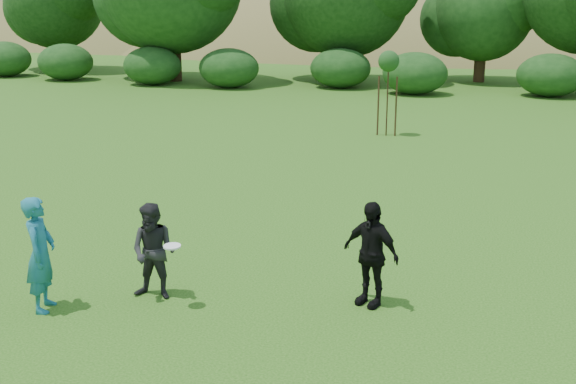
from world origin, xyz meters
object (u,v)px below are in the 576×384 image
at_px(sapling, 389,64).
at_px(player_teal, 40,254).
at_px(player_black, 371,254).
at_px(player_grey, 154,251).

bearing_deg(sapling, player_teal, -101.61).
bearing_deg(player_black, sapling, 122.29).
distance_m(player_teal, player_grey, 1.70).
bearing_deg(player_grey, player_black, 9.91).
bearing_deg(player_teal, sapling, -28.22).
distance_m(player_black, sapling, 13.95).
relative_size(player_teal, sapling, 0.63).
xyz_separation_m(player_teal, player_black, (4.79, 1.51, -0.06)).
height_order(player_teal, player_black, player_teal).
height_order(player_black, sapling, sapling).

